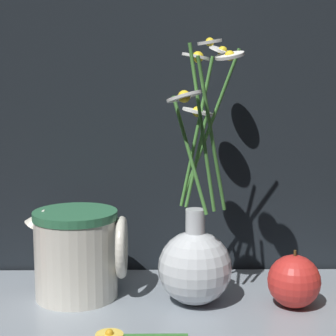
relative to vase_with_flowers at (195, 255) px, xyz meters
The scene contains 6 objects.
ground_plane 0.10m from the vase_with_flowers, behind, with size 6.00×6.00×0.00m, color black.
shelf 0.10m from the vase_with_flowers, behind, with size 0.83×0.30×0.01m.
vase_with_flowers is the anchor object (origin of this frame).
ceramic_pitcher 0.18m from the vase_with_flowers, behind, with size 0.15×0.13×0.14m.
orange_fruit 0.15m from the vase_with_flowers, ahead, with size 0.08×0.08×0.08m.
loose_daisy 0.17m from the vase_with_flowers, 132.11° to the right, with size 0.12×0.04×0.01m.
Camera 1 is at (0.01, -0.79, 0.33)m, focal length 60.00 mm.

